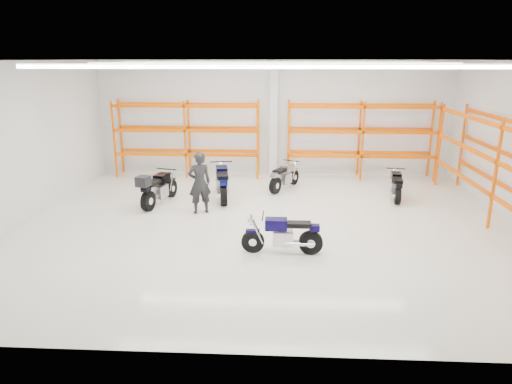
# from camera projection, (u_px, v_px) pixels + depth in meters

# --- Properties ---
(ground) EXTENTS (14.00, 14.00, 0.00)m
(ground) POSITION_uv_depth(u_px,v_px,m) (270.00, 224.00, 13.01)
(ground) COLOR silver
(ground) RESTS_ON ground
(room_shell) EXTENTS (14.02, 12.02, 4.51)m
(room_shell) POSITION_uv_depth(u_px,v_px,m) (271.00, 108.00, 12.12)
(room_shell) COLOR silver
(room_shell) RESTS_ON ground
(motorcycle_main) EXTENTS (1.97, 0.65, 0.97)m
(motorcycle_main) POSITION_uv_depth(u_px,v_px,m) (286.00, 236.00, 10.95)
(motorcycle_main) COLOR black
(motorcycle_main) RESTS_ON ground
(motorcycle_back_a) EXTENTS (0.94, 2.22, 1.15)m
(motorcycle_back_a) POSITION_uv_depth(u_px,v_px,m) (157.00, 189.00, 14.53)
(motorcycle_back_a) COLOR black
(motorcycle_back_a) RESTS_ON ground
(motorcycle_back_b) EXTENTS (0.79, 2.33, 1.15)m
(motorcycle_back_b) POSITION_uv_depth(u_px,v_px,m) (222.00, 183.00, 15.23)
(motorcycle_back_b) COLOR black
(motorcycle_back_b) RESTS_ON ground
(motorcycle_back_c) EXTENTS (1.09, 1.80, 0.97)m
(motorcycle_back_c) POSITION_uv_depth(u_px,v_px,m) (284.00, 177.00, 16.34)
(motorcycle_back_c) COLOR black
(motorcycle_back_c) RESTS_ON ground
(motorcycle_back_d) EXTENTS (0.66, 1.92, 0.94)m
(motorcycle_back_d) POSITION_uv_depth(u_px,v_px,m) (396.00, 186.00, 15.23)
(motorcycle_back_d) COLOR black
(motorcycle_back_d) RESTS_ON ground
(standing_man) EXTENTS (0.81, 0.69, 1.89)m
(standing_man) POSITION_uv_depth(u_px,v_px,m) (200.00, 183.00, 13.72)
(standing_man) COLOR black
(standing_man) RESTS_ON ground
(structural_column) EXTENTS (0.32, 0.32, 4.50)m
(structural_column) POSITION_uv_depth(u_px,v_px,m) (273.00, 119.00, 17.96)
(structural_column) COLOR white
(structural_column) RESTS_ON ground
(pallet_racking_back_left) EXTENTS (5.67, 0.87, 3.00)m
(pallet_racking_back_left) POSITION_uv_depth(u_px,v_px,m) (187.00, 131.00, 17.93)
(pallet_racking_back_left) COLOR #FF7300
(pallet_racking_back_left) RESTS_ON ground
(pallet_racking_back_right) EXTENTS (5.67, 0.87, 3.00)m
(pallet_racking_back_right) POSITION_uv_depth(u_px,v_px,m) (361.00, 133.00, 17.59)
(pallet_racking_back_right) COLOR #FF7300
(pallet_racking_back_right) RESTS_ON ground
(pallet_racking_side) EXTENTS (0.87, 9.07, 3.00)m
(pallet_racking_side) POSITION_uv_depth(u_px,v_px,m) (512.00, 165.00, 12.18)
(pallet_racking_side) COLOR #FF7300
(pallet_racking_side) RESTS_ON ground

